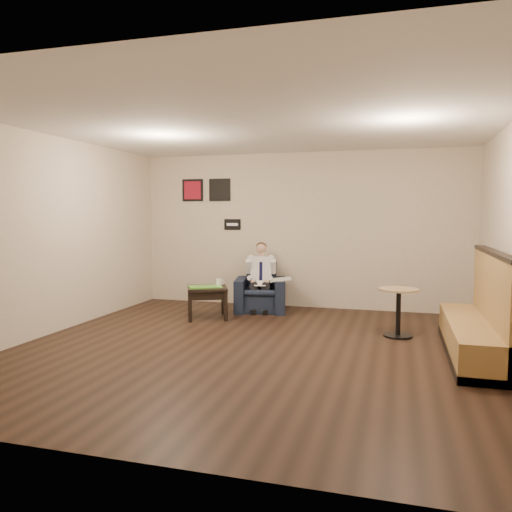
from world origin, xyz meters
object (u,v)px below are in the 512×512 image
(side_table, at_px, (207,302))
(cafe_table, at_px, (398,313))
(coffee_mug, at_px, (219,282))
(seated_man, at_px, (260,279))
(smartphone, at_px, (210,285))
(armchair, at_px, (261,287))
(green_folder, at_px, (205,287))
(banquette, at_px, (473,304))

(side_table, bearing_deg, cafe_table, -8.13)
(coffee_mug, bearing_deg, seated_man, 43.38)
(seated_man, distance_m, smartphone, 0.90)
(armchair, height_order, cafe_table, armchair)
(coffee_mug, bearing_deg, smartphone, -172.70)
(armchair, relative_size, smartphone, 5.38)
(seated_man, bearing_deg, green_folder, -144.75)
(seated_man, relative_size, cafe_table, 1.70)
(seated_man, distance_m, cafe_table, 2.60)
(armchair, bearing_deg, cafe_table, -40.81)
(seated_man, relative_size, smartphone, 7.13)
(coffee_mug, relative_size, cafe_table, 0.16)
(side_table, distance_m, coffee_mug, 0.40)
(coffee_mug, distance_m, cafe_table, 2.95)
(cafe_table, bearing_deg, banquette, -39.06)
(side_table, distance_m, cafe_table, 3.03)
(armchair, xyz_separation_m, banquette, (3.18, -1.97, 0.20))
(green_folder, bearing_deg, coffee_mug, 58.09)
(cafe_table, bearing_deg, coffee_mug, 167.45)
(armchair, xyz_separation_m, coffee_mug, (-0.54, -0.64, 0.15))
(armchair, height_order, banquette, banquette)
(green_folder, bearing_deg, armchair, 51.92)
(coffee_mug, distance_m, banquette, 3.95)
(banquette, bearing_deg, cafe_table, 140.94)
(armchair, height_order, green_folder, armchair)
(coffee_mug, bearing_deg, armchair, 49.79)
(armchair, bearing_deg, green_folder, -140.20)
(side_table, xyz_separation_m, smartphone, (-0.02, 0.19, 0.26))
(armchair, bearing_deg, seated_man, -90.00)
(cafe_table, bearing_deg, side_table, 171.87)
(smartphone, bearing_deg, armchair, 29.07)
(side_table, bearing_deg, seated_man, 46.94)
(cafe_table, bearing_deg, seated_man, 153.14)
(seated_man, xyz_separation_m, green_folder, (-0.71, -0.78, -0.05))
(green_folder, distance_m, coffee_mug, 0.29)
(armchair, bearing_deg, smartphone, -148.66)
(coffee_mug, xyz_separation_m, smartphone, (-0.15, -0.02, -0.05))
(green_folder, xyz_separation_m, coffee_mug, (0.15, 0.25, 0.05))
(banquette, bearing_deg, armchair, 148.28)
(side_table, height_order, cafe_table, cafe_table)
(seated_man, xyz_separation_m, cafe_table, (2.31, -1.17, -0.23))
(side_table, relative_size, green_folder, 1.22)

